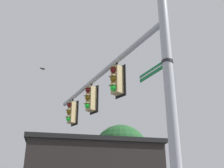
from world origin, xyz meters
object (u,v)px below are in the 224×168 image
at_px(traffic_light_mid_outer, 72,113).
at_px(bird_flying, 42,69).
at_px(traffic_light_mid_inner, 91,99).
at_px(street_name_sign, 159,67).
at_px(traffic_light_nearest_pole, 117,80).

height_order(traffic_light_mid_outer, bird_flying, bird_flying).
height_order(traffic_light_mid_inner, traffic_light_mid_outer, same).
height_order(traffic_light_mid_inner, bird_flying, bird_flying).
relative_size(traffic_light_mid_inner, street_name_sign, 0.90).
bearing_deg(traffic_light_mid_outer, traffic_light_mid_inner, 167.17).
xyz_separation_m(traffic_light_mid_outer, bird_flying, (1.18, 1.21, 2.43)).
bearing_deg(traffic_light_mid_outer, street_name_sign, 167.34).
distance_m(traffic_light_nearest_pole, traffic_light_mid_outer, 4.48).
height_order(traffic_light_nearest_pole, bird_flying, bird_flying).
bearing_deg(street_name_sign, traffic_light_nearest_pole, -12.35).
bearing_deg(traffic_light_nearest_pole, traffic_light_mid_outer, -12.83).
bearing_deg(bird_flying, traffic_light_nearest_pole, -177.74).
bearing_deg(traffic_light_mid_inner, traffic_light_nearest_pole, 167.17).
bearing_deg(traffic_light_mid_inner, bird_flying, 12.03).
xyz_separation_m(traffic_light_nearest_pole, bird_flying, (5.55, 0.22, 2.43)).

